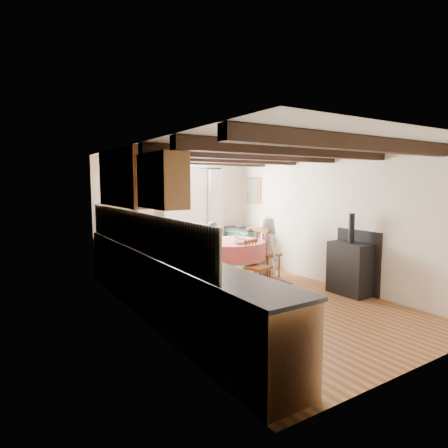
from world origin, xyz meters
TOP-DOWN VIEW (x-y plane):
  - floor at (0.00, 0.00)m, footprint 3.60×5.50m
  - ceiling at (0.00, 0.00)m, footprint 3.60×5.50m
  - wall_back at (0.00, 2.75)m, footprint 3.60×0.00m
  - wall_front at (0.00, -2.75)m, footprint 3.60×0.00m
  - wall_left at (-1.80, 0.00)m, footprint 0.00×5.50m
  - wall_right at (1.80, 0.00)m, footprint 0.00×5.50m
  - beam_a at (0.00, -2.00)m, footprint 3.60×0.16m
  - beam_b at (0.00, -1.00)m, footprint 3.60×0.16m
  - beam_c at (0.00, 0.00)m, footprint 3.60×0.16m
  - beam_d at (0.00, 1.00)m, footprint 3.60×0.16m
  - beam_e at (0.00, 2.00)m, footprint 3.60×0.16m
  - splash_left at (-1.78, 0.30)m, footprint 0.02×4.50m
  - splash_back at (-1.00, 2.73)m, footprint 1.40×0.02m
  - base_cabinet_left at (-1.50, 0.00)m, footprint 0.60×5.30m
  - base_cabinet_back at (-1.05, 2.45)m, footprint 1.30×0.60m
  - worktop_left at (-1.48, 0.00)m, footprint 0.64×5.30m
  - worktop_back at (-1.05, 2.43)m, footprint 1.30×0.64m
  - wall_cabinet_glass at (-1.63, 1.20)m, footprint 0.34×1.80m
  - wall_cabinet_solid at (-1.63, -0.30)m, footprint 0.34×0.90m
  - window_frame at (0.10, 2.73)m, footprint 1.34×0.03m
  - window_pane at (0.10, 2.74)m, footprint 1.20×0.01m
  - curtain_left at (-0.75, 2.65)m, footprint 0.35×0.10m
  - curtain_right at (0.95, 2.65)m, footprint 0.35×0.10m
  - curtain_rod at (0.10, 2.65)m, footprint 2.00×0.03m
  - wall_picture at (1.77, 2.30)m, footprint 0.04×0.50m
  - wall_plate at (1.05, 2.72)m, footprint 0.30×0.02m
  - rug at (0.30, 1.04)m, footprint 1.85×1.44m
  - dining_table at (0.30, 1.04)m, footprint 1.31×1.31m
  - chair_near at (0.38, 0.31)m, footprint 0.48×0.50m
  - chair_left at (-0.45, 1.01)m, footprint 0.51×0.49m
  - chair_right at (1.13, 0.98)m, footprint 0.50×0.48m
  - aga_range at (1.47, 2.15)m, footprint 0.61×0.94m
  - cast_iron_stove at (1.58, -0.67)m, footprint 0.41×0.69m
  - child_far at (0.26, 1.69)m, footprint 0.47×0.38m
  - child_right at (1.13, 0.99)m, footprint 0.54×0.67m
  - bowl_a at (0.23, 0.67)m, footprint 0.28×0.28m
  - bowl_b at (0.40, 0.85)m, footprint 0.28×0.28m
  - cup at (0.42, 1.03)m, footprint 0.11×0.11m
  - canister_tall at (-1.29, 2.53)m, footprint 0.13×0.13m
  - canister_wide at (-1.03, 2.55)m, footprint 0.18×0.18m
  - canister_slim at (-0.89, 2.43)m, footprint 0.10×0.10m

SIDE VIEW (x-z plane):
  - floor at x=0.00m, z-range 0.00..0.00m
  - rug at x=0.30m, z-range 0.00..0.01m
  - dining_table at x=0.30m, z-range 0.00..0.79m
  - aga_range at x=1.47m, z-range 0.00..0.87m
  - base_cabinet_left at x=-1.50m, z-range 0.00..0.88m
  - base_cabinet_back at x=-1.05m, z-range 0.00..0.88m
  - chair_near at x=0.38m, z-range 0.00..0.90m
  - chair_right at x=1.13m, z-range 0.00..1.01m
  - chair_left at x=-0.45m, z-range 0.00..1.01m
  - child_far at x=0.26m, z-range 0.00..1.10m
  - child_right at x=1.13m, z-range 0.00..1.20m
  - cast_iron_stove at x=1.58m, z-range 0.00..1.37m
  - bowl_a at x=0.23m, z-range 0.79..0.84m
  - bowl_b at x=0.40m, z-range 0.79..0.85m
  - cup at x=0.42m, z-range 0.79..0.88m
  - worktop_left at x=-1.48m, z-range 0.88..0.92m
  - worktop_back at x=-1.05m, z-range 0.88..0.92m
  - canister_wide at x=-1.03m, z-range 0.92..1.12m
  - canister_tall at x=-1.29m, z-range 0.92..1.14m
  - canister_slim at x=-0.89m, z-range 0.92..1.19m
  - curtain_left at x=-0.75m, z-range 0.05..2.15m
  - curtain_right at x=0.95m, z-range 0.05..2.15m
  - wall_back at x=0.00m, z-range 0.00..2.40m
  - wall_front at x=0.00m, z-range 0.00..2.40m
  - wall_left at x=-1.80m, z-range 0.00..2.40m
  - wall_right at x=1.80m, z-range 0.00..2.40m
  - splash_left at x=-1.78m, z-range 0.92..1.48m
  - splash_back at x=-1.00m, z-range 0.92..1.48m
  - window_frame at x=0.10m, z-range 0.83..2.37m
  - window_pane at x=0.10m, z-range 0.90..2.30m
  - wall_picture at x=1.77m, z-range 1.40..2.00m
  - wall_plate at x=1.05m, z-range 1.55..1.85m
  - wall_cabinet_solid at x=-1.63m, z-range 1.55..2.25m
  - wall_cabinet_glass at x=-1.63m, z-range 1.50..2.40m
  - curtain_rod at x=0.10m, z-range 2.19..2.22m
  - beam_a at x=0.00m, z-range 2.23..2.39m
  - beam_b at x=0.00m, z-range 2.23..2.39m
  - beam_c at x=0.00m, z-range 2.23..2.39m
  - beam_d at x=0.00m, z-range 2.23..2.39m
  - beam_e at x=0.00m, z-range 2.23..2.39m
  - ceiling at x=0.00m, z-range 2.40..2.40m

